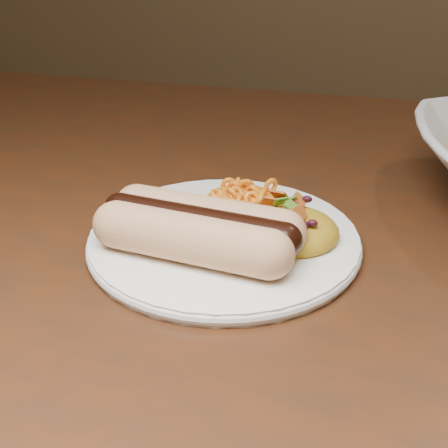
# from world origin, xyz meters

# --- Properties ---
(table) EXTENTS (1.60, 0.90, 0.75)m
(table) POSITION_xyz_m (0.00, 0.00, 0.66)
(table) COLOR #441D0C
(table) RESTS_ON floor
(plate) EXTENTS (0.24, 0.24, 0.01)m
(plate) POSITION_xyz_m (0.05, -0.05, 0.76)
(plate) COLOR white
(plate) RESTS_ON table
(hotdog) EXTENTS (0.15, 0.09, 0.04)m
(hotdog) POSITION_xyz_m (0.04, -0.08, 0.78)
(hotdog) COLOR tan
(hotdog) RESTS_ON plate
(mac_and_cheese) EXTENTS (0.09, 0.08, 0.03)m
(mac_and_cheese) POSITION_xyz_m (0.06, 0.01, 0.78)
(mac_and_cheese) COLOR orange
(mac_and_cheese) RESTS_ON plate
(sour_cream) EXTENTS (0.05, 0.05, 0.03)m
(sour_cream) POSITION_xyz_m (-0.02, -0.02, 0.78)
(sour_cream) COLOR silver
(sour_cream) RESTS_ON plate
(taco_salad) EXTENTS (0.08, 0.08, 0.04)m
(taco_salad) POSITION_xyz_m (0.11, -0.04, 0.78)
(taco_salad) COLOR #D65D04
(taco_salad) RESTS_ON plate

